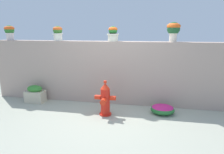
# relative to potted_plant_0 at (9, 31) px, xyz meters

# --- Properties ---
(ground_plane) EXTENTS (24.00, 24.00, 0.00)m
(ground_plane) POSITION_rel_potted_plant_0_xyz_m (2.89, -1.08, -1.81)
(ground_plane) COLOR #9FA18F
(stone_wall) EXTENTS (6.44, 0.33, 1.57)m
(stone_wall) POSITION_rel_potted_plant_0_xyz_m (2.89, -0.03, -1.03)
(stone_wall) COLOR tan
(stone_wall) RESTS_ON ground
(potted_plant_0) EXTENTS (0.26, 0.26, 0.39)m
(potted_plant_0) POSITION_rel_potted_plant_0_xyz_m (0.00, 0.00, 0.00)
(potted_plant_0) COLOR silver
(potted_plant_0) RESTS_ON stone_wall
(potted_plant_1) EXTENTS (0.26, 0.26, 0.37)m
(potted_plant_1) POSITION_rel_potted_plant_0_xyz_m (1.41, -0.03, -0.03)
(potted_plant_1) COLOR silver
(potted_plant_1) RESTS_ON stone_wall
(potted_plant_2) EXTENTS (0.29, 0.29, 0.36)m
(potted_plant_2) POSITION_rel_potted_plant_0_xyz_m (2.86, -0.04, -0.05)
(potted_plant_2) COLOR silver
(potted_plant_2) RESTS_ON stone_wall
(potted_plant_3) EXTENTS (0.31, 0.31, 0.45)m
(potted_plant_3) POSITION_rel_potted_plant_0_xyz_m (4.28, -0.01, 0.05)
(potted_plant_3) COLOR beige
(potted_plant_3) RESTS_ON stone_wall
(fire_hydrant) EXTENTS (0.47, 0.38, 0.78)m
(fire_hydrant) POSITION_rel_potted_plant_0_xyz_m (2.85, -0.90, -1.46)
(fire_hydrant) COLOR red
(fire_hydrant) RESTS_ON ground
(flower_bush_left) EXTENTS (0.53, 0.48, 0.21)m
(flower_bush_left) POSITION_rel_potted_plant_0_xyz_m (4.11, -0.58, -1.71)
(flower_bush_left) COLOR #266930
(flower_bush_left) RESTS_ON ground
(planter_box) EXTENTS (0.47, 0.31, 0.45)m
(planter_box) POSITION_rel_potted_plant_0_xyz_m (0.88, -0.44, -1.60)
(planter_box) COLOR #B9AF95
(planter_box) RESTS_ON ground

